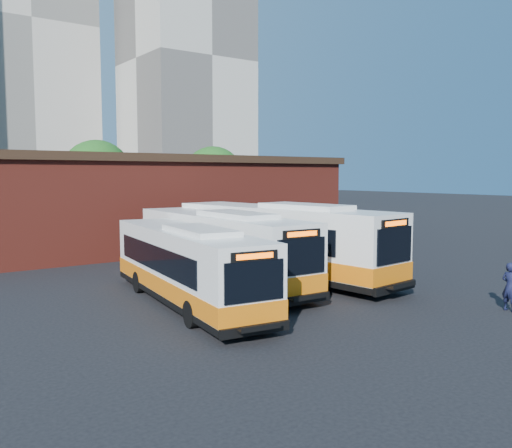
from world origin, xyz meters
TOP-DOWN VIEW (x-y plane):
  - ground at (0.00, 0.00)m, footprint 220.00×220.00m
  - bus_west at (-5.69, 2.30)m, footprint 3.83×11.82m
  - bus_midwest at (-2.53, 4.92)m, footprint 3.13×12.85m
  - bus_mideast at (0.86, 4.61)m, footprint 4.28×13.88m
  - transit_worker at (3.63, -5.71)m, footprint 0.51×0.71m
  - depot_building at (0.00, 20.00)m, footprint 28.60×12.60m
  - tree_mid at (2.00, 34.00)m, footprint 6.56×6.56m
  - tree_east at (13.00, 31.00)m, footprint 6.24×6.24m
  - tower_center at (7.00, 86.00)m, footprint 22.00×20.00m
  - tower_right at (30.00, 68.00)m, footprint 18.00×18.00m

SIDE VIEW (x-z plane):
  - ground at x=0.00m, z-range 0.00..0.00m
  - transit_worker at x=3.63m, z-range 0.00..1.85m
  - bus_west at x=-5.69m, z-range -0.15..3.03m
  - bus_midwest at x=-2.53m, z-range -0.16..3.31m
  - bus_mideast at x=0.86m, z-range -0.17..3.56m
  - depot_building at x=0.00m, z-range 0.06..6.46m
  - tree_east at x=13.00m, z-range 0.85..8.81m
  - tree_mid at x=2.00m, z-range 0.90..9.26m
  - tower_right at x=30.00m, z-range -0.26..48.94m
  - tower_center at x=7.00m, z-range -0.26..60.94m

